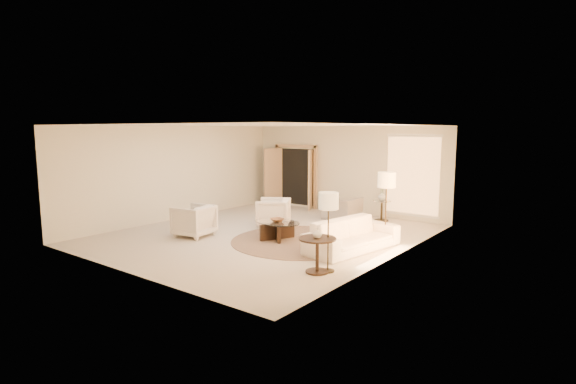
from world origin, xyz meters
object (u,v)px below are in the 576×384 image
Objects in this scene: accent_chair at (341,205)px; side_table at (382,208)px; armchair_right at (194,219)px; coffee_table at (277,228)px; sofa at (353,235)px; side_vase at (382,196)px; end_table at (317,249)px; end_vase at (317,233)px; bowl at (277,220)px; armchair_left at (273,211)px; floor_lamp_far at (329,204)px; floor_lamp_near at (387,183)px.

side_table is at bearing -147.22° from accent_chair.
coffee_table is at bearing 109.13° from armchair_right.
sofa is 3.83× the size of side_table.
side_table is at bearing 25.51° from sofa.
sofa is at bearing -74.97° from side_vase.
coffee_table is 3.83m from side_vase.
end_table is 0.30m from end_vase.
coffee_table is 1.96× the size of end_table.
side_table reaches higher than bowl.
armchair_left is 3.52× the size of side_vase.
floor_lamp_far is (4.25, -0.38, 0.86)m from armchair_right.
armchair_left is at bearing 132.91° from bowl.
end_vase is (2.21, -1.55, 0.27)m from bowl.
armchair_right is 4.85× the size of end_vase.
end_table is at bearing -161.89° from sofa.
bowl is 1.30× the size of side_vase.
armchair_left is 2.71× the size of bowl.
coffee_table is (1.91, 1.01, -0.16)m from armchair_right.
floor_lamp_near is at bearing -62.86° from side_table.
accent_chair is 3.22× the size of bowl.
side_table is (1.05, 0.59, -0.08)m from accent_chair.
armchair_right is 2.16m from bowl.
floor_lamp_far is 5.23m from side_vase.
floor_lamp_near is at bearing 87.13° from end_vase.
accent_chair is 5.12m from end_table.
end_vase is at bearing 20.69° from armchair_left.
bowl is (-2.21, 1.55, 0.03)m from end_table.
end_vase is (2.21, -1.55, 0.48)m from coffee_table.
armchair_left is at bearing 140.70° from end_table.
armchair_right is 0.58× the size of floor_lamp_far.
armchair_left is 2.24m from accent_chair.
end_table is 2.70m from bowl.
bowl is (-2.34, -1.14, -0.97)m from floor_lamp_near.
side_vase reaches higher than bowl.
accent_chair is at bearing 90.02° from bowl.
armchair_right is 3.52× the size of side_vase.
accent_chair is (-1.96, 2.81, 0.11)m from sofa.
armchair_right is 0.51× the size of floor_lamp_near.
sofa is 1.98m from bowl.
floor_lamp_near reaches higher than floor_lamp_far.
side_vase is (-1.29, 5.04, -0.56)m from floor_lamp_far.
accent_chair is 0.69× the size of floor_lamp_far.
sofa is 2.69× the size of armchair_right.
bowl is at bearing 93.70° from accent_chair.
side_vase is (1.05, 3.65, 0.46)m from coffee_table.
accent_chair is 5.10m from floor_lamp_far.
armchair_right is 0.63× the size of coffee_table.
floor_lamp_far reaches higher than side_vase.
sofa is 2.69× the size of armchair_left.
sofa is at bearing 128.63° from accent_chair.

